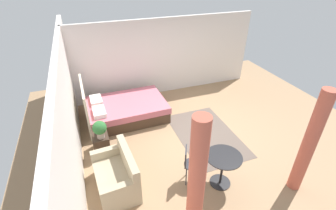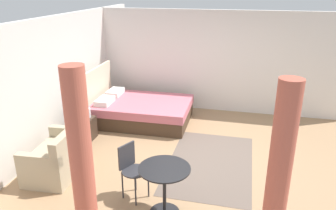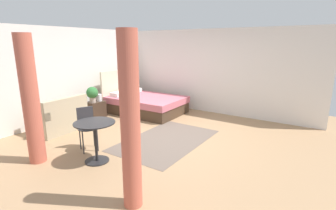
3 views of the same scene
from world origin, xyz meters
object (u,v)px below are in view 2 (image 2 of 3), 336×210
(potted_plant, at_px, (80,109))
(vase, at_px, (87,113))
(bed, at_px, (139,110))
(balcony_table, at_px, (164,182))
(cafe_chair_near_window, at_px, (131,166))
(nightstand, at_px, (84,130))
(couch, at_px, (59,157))

(potted_plant, distance_m, vase, 0.27)
(bed, bearing_deg, potted_plant, 149.52)
(balcony_table, height_order, cafe_chair_near_window, cafe_chair_near_window)
(bed, bearing_deg, balcony_table, -155.67)
(nightstand, distance_m, vase, 0.36)
(couch, xyz_separation_m, vase, (1.38, 0.13, 0.27))
(potted_plant, bearing_deg, vase, -7.20)
(bed, xyz_separation_m, balcony_table, (-3.14, -1.42, 0.24))
(balcony_table, xyz_separation_m, cafe_chair_near_window, (0.29, 0.60, 0.00))
(couch, distance_m, cafe_chair_near_window, 1.51)
(bed, height_order, vase, bed)
(cafe_chair_near_window, bearing_deg, potted_plant, 46.96)
(nightstand, height_order, potted_plant, potted_plant)
(balcony_table, bearing_deg, vase, 47.22)
(vase, height_order, balcony_table, balcony_table)
(couch, xyz_separation_m, nightstand, (1.26, 0.18, -0.07))
(bed, xyz_separation_m, cafe_chair_near_window, (-2.85, -0.82, 0.24))
(potted_plant, distance_m, cafe_chair_near_window, 2.21)
(vase, distance_m, balcony_table, 2.97)
(potted_plant, relative_size, vase, 2.21)
(nightstand, xyz_separation_m, potted_plant, (-0.10, -0.02, 0.50))
(bed, distance_m, couch, 2.58)
(couch, height_order, vase, couch)
(balcony_table, bearing_deg, bed, 24.33)
(balcony_table, bearing_deg, nightstand, 49.59)
(couch, height_order, nightstand, couch)
(potted_plant, bearing_deg, nightstand, 11.72)
(potted_plant, xyz_separation_m, balcony_table, (-1.80, -2.21, -0.21))
(potted_plant, bearing_deg, bed, -30.48)
(nightstand, bearing_deg, balcony_table, -130.41)
(cafe_chair_near_window, bearing_deg, couch, 76.75)
(bed, distance_m, vase, 1.38)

